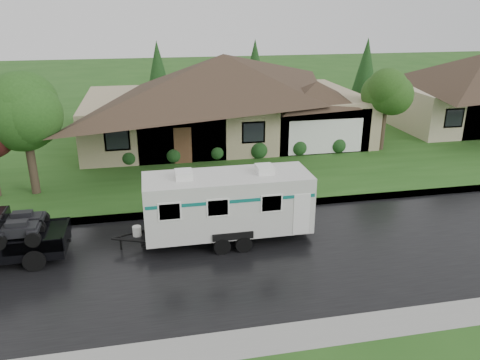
{
  "coord_description": "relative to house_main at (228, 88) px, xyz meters",
  "views": [
    {
      "loc": [
        -3.14,
        -16.8,
        8.68
      ],
      "look_at": [
        0.67,
        2.0,
        1.51
      ],
      "focal_mm": 35.0,
      "sensor_mm": 36.0,
      "label": 1
    }
  ],
  "objects": [
    {
      "name": "travel_trailer",
      "position": [
        -2.62,
        -14.38,
        -2.0
      ],
      "size": [
        6.68,
        2.35,
        3.0
      ],
      "color": "silver",
      "rests_on": "ground"
    },
    {
      "name": "shrub_row",
      "position": [
        -0.29,
        -4.54,
        -2.94
      ],
      "size": [
        13.6,
        1.0,
        1.0
      ],
      "color": "#143814",
      "rests_on": "lawn"
    },
    {
      "name": "road",
      "position": [
        -2.29,
        -15.84,
        -3.59
      ],
      "size": [
        140.0,
        8.0,
        0.01
      ],
      "primitive_type": "cube",
      "color": "black",
      "rests_on": "ground"
    },
    {
      "name": "ground",
      "position": [
        -2.29,
        -13.84,
        -3.59
      ],
      "size": [
        140.0,
        140.0,
        0.0
      ],
      "primitive_type": "plane",
      "color": "#234F18",
      "rests_on": "ground"
    },
    {
      "name": "lawn",
      "position": [
        -2.29,
        1.16,
        -3.52
      ],
      "size": [
        140.0,
        26.0,
        0.15
      ],
      "primitive_type": "cube",
      "color": "#234F18",
      "rests_on": "ground"
    },
    {
      "name": "curb",
      "position": [
        -2.29,
        -11.59,
        -3.52
      ],
      "size": [
        140.0,
        0.5,
        0.15
      ],
      "primitive_type": "cube",
      "color": "gray",
      "rests_on": "ground"
    },
    {
      "name": "house_main",
      "position": [
        0.0,
        0.0,
        0.0
      ],
      "size": [
        19.44,
        10.8,
        6.9
      ],
      "color": "tan",
      "rests_on": "lawn"
    },
    {
      "name": "tree_right_green",
      "position": [
        8.94,
        -4.5,
        0.16
      ],
      "size": [
        3.14,
        3.14,
        5.19
      ],
      "color": "#382B1E",
      "rests_on": "lawn"
    },
    {
      "name": "tree_left_green",
      "position": [
        -10.95,
        -8.01,
        0.54
      ],
      "size": [
        3.47,
        3.47,
        5.74
      ],
      "color": "#382B1E",
      "rests_on": "lawn"
    }
  ]
}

